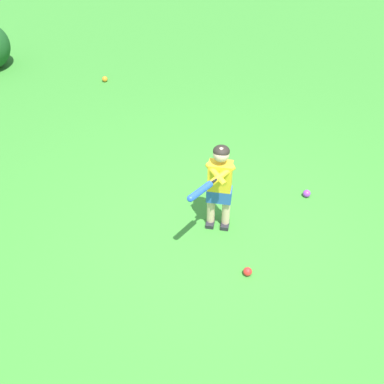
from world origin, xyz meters
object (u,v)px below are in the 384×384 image
play_ball_midfield (307,193)px  play_ball_far_right (105,79)px  play_ball_center_lawn (248,272)px  child_batter (219,182)px

play_ball_midfield → play_ball_far_right: same height
play_ball_center_lawn → play_ball_midfield: 1.49m
child_batter → play_ball_midfield: (0.68, -1.03, -0.60)m
play_ball_midfield → play_ball_far_right: size_ratio=1.01×
child_batter → play_ball_midfield: bearing=-56.5°
play_ball_center_lawn → play_ball_midfield: bearing=-25.5°
play_ball_center_lawn → play_ball_far_right: size_ratio=1.00×
child_batter → play_ball_center_lawn: bearing=-149.3°
play_ball_midfield → child_batter: bearing=123.5°
child_batter → play_ball_midfield: 1.38m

